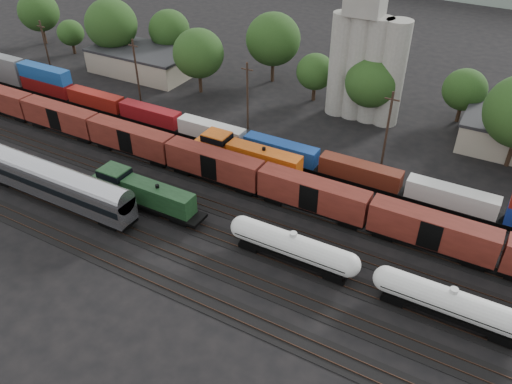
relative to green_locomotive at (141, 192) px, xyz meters
The scene contains 13 objects.
ground 14.13m from the green_locomotive, 21.12° to the left, with size 600.00×600.00×0.00m, color black.
tracks 14.12m from the green_locomotive, 21.12° to the left, with size 180.00×33.20×0.20m.
green_locomotive is the anchor object (origin of this frame).
tank_car_a 22.55m from the green_locomotive, ahead, with size 16.37×2.93×4.29m.
tank_car_b 40.26m from the green_locomotive, ahead, with size 16.15×2.89×4.23m.
passenger_coach 12.17m from the green_locomotive, 155.64° to the right, with size 26.83×3.31×6.09m.
orange_locomotive 16.69m from the green_locomotive, 63.98° to the left, with size 19.23×3.21×4.81m.
boxcar_string 10.31m from the green_locomotive, 103.92° to the left, with size 122.80×2.90×4.20m.
container_wall 29.75m from the green_locomotive, 42.25° to the left, with size 173.55×2.60×5.80m.
grain_silo 44.93m from the green_locomotive, 68.40° to the left, with size 13.40×5.00×29.00m.
industrial_sheds 44.76m from the green_locomotive, 64.07° to the left, with size 119.38×17.26×5.10m.
tree_band 43.48m from the green_locomotive, 75.81° to the left, with size 166.85×23.43×14.46m.
utility_poles 30.16m from the green_locomotive, 64.38° to the left, with size 122.20×0.36×12.00m.
Camera 1 is at (27.24, -45.24, 40.58)m, focal length 35.00 mm.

